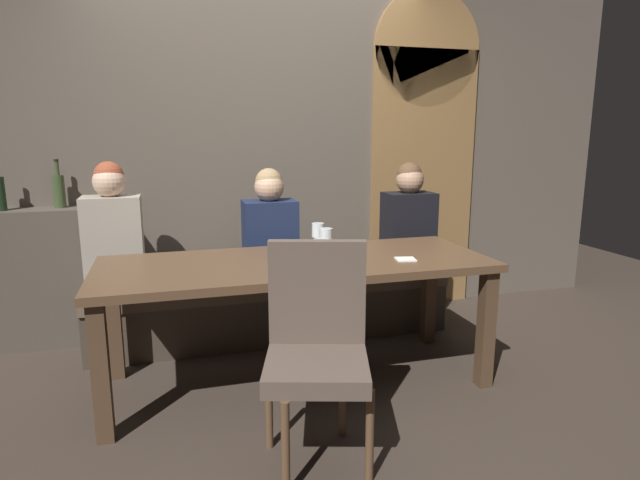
{
  "coord_description": "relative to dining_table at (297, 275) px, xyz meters",
  "views": [
    {
      "loc": [
        -0.68,
        -2.85,
        1.46
      ],
      "look_at": [
        0.15,
        0.04,
        0.84
      ],
      "focal_mm": 29.83,
      "sensor_mm": 36.0,
      "label": 1
    }
  ],
  "objects": [
    {
      "name": "ground",
      "position": [
        0.0,
        0.0,
        -0.65
      ],
      "size": [
        9.0,
        9.0,
        0.0
      ],
      "primitive_type": "plane",
      "color": "#382D26"
    },
    {
      "name": "back_wall_tiled",
      "position": [
        0.0,
        1.22,
        0.85
      ],
      "size": [
        6.0,
        0.12,
        3.0
      ],
      "primitive_type": "cube",
      "color": "brown",
      "rests_on": "ground"
    },
    {
      "name": "arched_door",
      "position": [
        1.35,
        1.15,
        0.71
      ],
      "size": [
        0.9,
        0.05,
        2.55
      ],
      "color": "olive",
      "rests_on": "ground"
    },
    {
      "name": "back_counter",
      "position": [
        -1.55,
        1.04,
        -0.18
      ],
      "size": [
        1.1,
        0.28,
        0.95
      ],
      "primitive_type": "cube",
      "color": "#494138",
      "rests_on": "ground"
    },
    {
      "name": "dining_table",
      "position": [
        0.0,
        0.0,
        0.0
      ],
      "size": [
        2.2,
        0.84,
        0.74
      ],
      "color": "#493422",
      "rests_on": "ground"
    },
    {
      "name": "banquette_bench",
      "position": [
        0.0,
        0.7,
        -0.42
      ],
      "size": [
        2.5,
        0.44,
        0.45
      ],
      "color": "#40352A",
      "rests_on": "ground"
    },
    {
      "name": "chair_near_side",
      "position": [
        -0.08,
        -0.72,
        -0.09
      ],
      "size": [
        0.55,
        0.55,
        0.98
      ],
      "color": "brown",
      "rests_on": "ground"
    },
    {
      "name": "diner_redhead",
      "position": [
        -1.03,
        0.72,
        0.19
      ],
      "size": [
        0.36,
        0.24,
        0.82
      ],
      "color": "#9E9384",
      "rests_on": "banquette_bench"
    },
    {
      "name": "diner_bearded",
      "position": [
        -0.02,
        0.69,
        0.16
      ],
      "size": [
        0.36,
        0.24,
        0.76
      ],
      "color": "#192342",
      "rests_on": "banquette_bench"
    },
    {
      "name": "diner_far_end",
      "position": [
        1.01,
        0.67,
        0.17
      ],
      "size": [
        0.36,
        0.24,
        0.79
      ],
      "color": "black",
      "rests_on": "banquette_bench"
    },
    {
      "name": "wine_bottle_pale_label",
      "position": [
        -1.39,
        1.06,
        0.42
      ],
      "size": [
        0.08,
        0.08,
        0.33
      ],
      "color": "#384728",
      "rests_on": "back_counter"
    },
    {
      "name": "wine_glass_center_back",
      "position": [
        0.08,
        -0.23,
        0.2
      ],
      "size": [
        0.08,
        0.08,
        0.16
      ],
      "color": "silver",
      "rests_on": "dining_table"
    },
    {
      "name": "wine_glass_near_right",
      "position": [
        0.19,
        0.06,
        0.2
      ],
      "size": [
        0.08,
        0.08,
        0.16
      ],
      "color": "silver",
      "rests_on": "dining_table"
    },
    {
      "name": "wine_glass_far_right",
      "position": [
        0.2,
        0.24,
        0.2
      ],
      "size": [
        0.08,
        0.08,
        0.16
      ],
      "color": "silver",
      "rests_on": "dining_table"
    },
    {
      "name": "espresso_cup",
      "position": [
        0.39,
        0.15,
        0.11
      ],
      "size": [
        0.12,
        0.12,
        0.06
      ],
      "color": "white",
      "rests_on": "dining_table"
    },
    {
      "name": "dessert_plate",
      "position": [
        -0.07,
        -0.15,
        0.1
      ],
      "size": [
        0.19,
        0.19,
        0.05
      ],
      "color": "white",
      "rests_on": "dining_table"
    },
    {
      "name": "folded_napkin",
      "position": [
        0.6,
        -0.16,
        0.09
      ],
      "size": [
        0.13,
        0.12,
        0.01
      ],
      "primitive_type": "cube",
      "rotation": [
        0.0,
        0.0,
        -0.18
      ],
      "color": "silver",
      "rests_on": "dining_table"
    }
  ]
}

